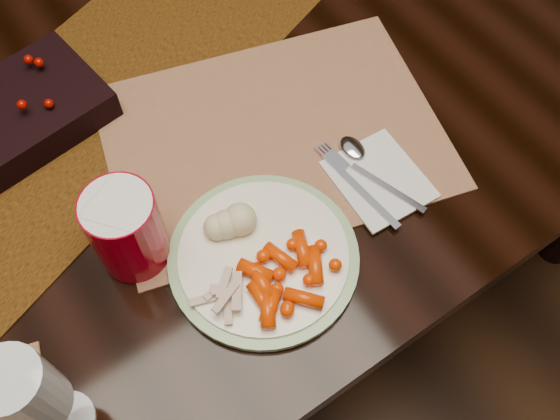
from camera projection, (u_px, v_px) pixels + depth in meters
floor at (210, 290)px, 1.61m from camera, size 5.00×5.00×0.00m
dining_table at (192, 221)px, 1.29m from camera, size 1.80×1.00×0.75m
table_runner at (156, 47)px, 1.02m from camera, size 1.58×0.85×0.00m
placemat_main at (274, 137)px, 0.93m from camera, size 0.57×0.48×0.00m
dinner_plate at (263, 257)px, 0.82m from camera, size 0.33×0.33×0.01m
baby_carrots at (287, 280)px, 0.79m from camera, size 0.12×0.10×0.02m
mashed_potatoes at (228, 221)px, 0.81m from camera, size 0.10×0.09×0.05m
turkey_shreds at (223, 295)px, 0.78m from camera, size 0.08×0.07×0.02m
napkin at (379, 179)px, 0.88m from camera, size 0.12×0.14×0.00m
fork at (360, 189)px, 0.87m from camera, size 0.03×0.15×0.00m
spoon at (377, 175)px, 0.88m from camera, size 0.08×0.15×0.00m
red_cup at (127, 230)px, 0.78m from camera, size 0.11×0.11×0.13m
wine_glass at (40, 402)px, 0.64m from camera, size 0.08×0.08×0.19m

